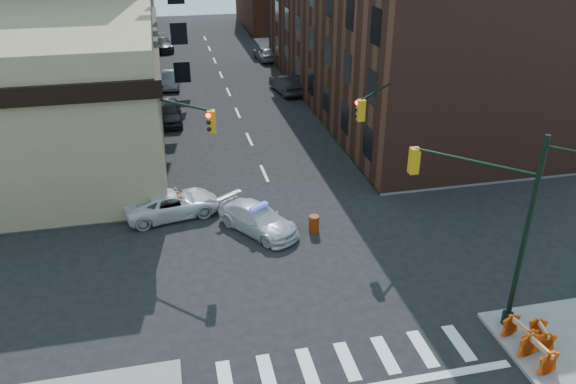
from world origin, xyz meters
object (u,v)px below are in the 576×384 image
parked_car_wfar (171,79)px  barricade_nw_a (159,208)px  pedestrian_b (75,208)px  parked_car_wnear (169,112)px  barricade_se_a (519,333)px  barrel_road (314,224)px  police_car (258,219)px  pedestrian_a (128,201)px  pickup (172,204)px  parked_car_enear (286,84)px  barrel_bank (178,203)px

parked_car_wfar → barricade_nw_a: 25.09m
parked_car_wfar → pedestrian_b: (-5.85, -24.74, 0.21)m
parked_car_wnear → pedestrian_b: size_ratio=3.07×
parked_car_wfar → barricade_se_a: size_ratio=3.56×
barrel_road → police_car: bearing=164.8°
police_car → barricade_se_a: police_car is taller
police_car → barricade_nw_a: bearing=119.1°
barricade_se_a → pedestrian_a: bearing=35.7°
parked_car_wnear → pedestrian_b: bearing=-109.4°
pedestrian_a → barricade_se_a: 19.87m
pedestrian_b → barricade_nw_a: pedestrian_b is taller
pickup → parked_car_wfar: size_ratio=1.15×
police_car → parked_car_wnear: 18.19m
pickup → parked_car_wnear: size_ratio=1.04×
parked_car_wfar → barricade_nw_a: parked_car_wfar is taller
pedestrian_a → barricade_nw_a: 1.67m
parked_car_wnear → barricade_nw_a: size_ratio=4.15×
parked_car_wfar → parked_car_enear: bearing=-18.5°
pickup → barrel_road: pickup is taller
pickup → barricade_se_a: pickup is taller
police_car → barrel_road: police_car is taller
pedestrian_a → pedestrian_b: size_ratio=1.13×
parked_car_wnear → parked_car_wfar: 9.81m
pickup → pedestrian_b: size_ratio=3.20×
pickup → parked_car_wnear: bearing=-11.8°
barrel_bank → barricade_nw_a: (-1.00, -0.54, 0.11)m
pickup → barrel_bank: pickup is taller
parked_car_wnear → barrel_road: 19.69m
police_car → barrel_bank: bearing=108.3°
pedestrian_a → pedestrian_b: (-2.73, 0.00, -0.10)m
parked_car_wfar → barricade_se_a: bearing=-69.2°
parked_car_wfar → barrel_bank: (-0.55, -24.50, -0.25)m
parked_car_wnear → pickup: bearing=-91.0°
barricade_se_a → barricade_nw_a: size_ratio=1.06×
police_car → parked_car_wfar: parked_car_wfar is taller
parked_car_wnear → barrel_road: size_ratio=5.23×
pedestrian_a → pickup: bearing=-0.9°
police_car → barrel_road: 2.88m
pickup → barrel_bank: size_ratio=5.28×
barrel_road → pedestrian_a: bearing=159.0°
parked_car_wfar → pedestrian_a: pedestrian_a is taller
pedestrian_a → barricade_se_a: (14.64, -13.43, -0.43)m
barrel_road → barrel_bank: size_ratio=0.97×
parked_car_enear → parked_car_wfar: bearing=-30.2°
pickup → parked_car_wnear: (0.30, 15.14, 0.12)m
parked_car_wnear → barrel_bank: bearing=-89.9°
pickup → barricade_nw_a: bearing=87.4°
pedestrian_b → barricade_nw_a: (4.30, -0.30, -0.35)m
parked_car_wfar → barrel_bank: parked_car_wfar is taller
pedestrian_a → barrel_road: pedestrian_a is taller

